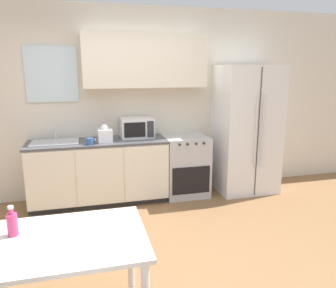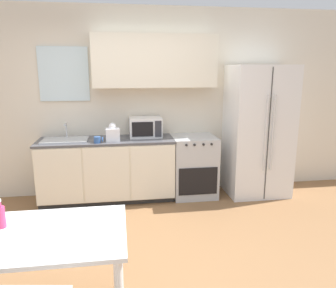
{
  "view_description": "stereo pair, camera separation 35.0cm",
  "coord_description": "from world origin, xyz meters",
  "views": [
    {
      "loc": [
        -0.45,
        -2.84,
        1.84
      ],
      "look_at": [
        0.4,
        0.48,
        1.05
      ],
      "focal_mm": 35.0,
      "sensor_mm": 36.0,
      "label": 1
    },
    {
      "loc": [
        -0.11,
        -2.91,
        1.84
      ],
      "look_at": [
        0.4,
        0.48,
        1.05
      ],
      "focal_mm": 35.0,
      "sensor_mm": 36.0,
      "label": 2
    }
  ],
  "objects": [
    {
      "name": "ground_plane",
      "position": [
        0.0,
        0.0,
        0.0
      ],
      "size": [
        12.0,
        12.0,
        0.0
      ],
      "primitive_type": "plane",
      "color": "olive"
    },
    {
      "name": "refrigerator",
      "position": [
        1.89,
        1.56,
        0.95
      ],
      "size": [
        0.87,
        0.73,
        1.89
      ],
      "color": "white",
      "rests_on": "ground_plane"
    },
    {
      "name": "dining_table",
      "position": [
        -0.68,
        -0.76,
        0.64
      ],
      "size": [
        1.2,
        0.79,
        0.74
      ],
      "color": "white",
      "rests_on": "ground_plane"
    },
    {
      "name": "coffee_mug",
      "position": [
        -0.4,
        1.39,
        0.93
      ],
      "size": [
        0.12,
        0.09,
        0.08
      ],
      "color": "#335999",
      "rests_on": "kitchen_counter"
    },
    {
      "name": "kitchen_counter",
      "position": [
        -0.3,
        1.6,
        0.45
      ],
      "size": [
        1.87,
        0.62,
        0.88
      ],
      "color": "#333333",
      "rests_on": "ground_plane"
    },
    {
      "name": "grocery_bag_0",
      "position": [
        -0.2,
        1.48,
        0.99
      ],
      "size": [
        0.19,
        0.17,
        0.25
      ],
      "rotation": [
        0.0,
        0.0,
        0.07
      ],
      "color": "white",
      "rests_on": "kitchen_counter"
    },
    {
      "name": "drink_bottle",
      "position": [
        -0.96,
        -0.63,
        0.83
      ],
      "size": [
        0.07,
        0.07,
        0.21
      ],
      "color": "#DB386B",
      "rests_on": "dining_table"
    },
    {
      "name": "oven_range",
      "position": [
        0.95,
        1.6,
        0.44
      ],
      "size": [
        0.63,
        0.61,
        0.89
      ],
      "color": "#B7BABC",
      "rests_on": "ground_plane"
    },
    {
      "name": "wall_back",
      "position": [
        0.06,
        1.9,
        1.45
      ],
      "size": [
        12.0,
        0.38,
        2.7
      ],
      "color": "beige",
      "rests_on": "ground_plane"
    },
    {
      "name": "microwave",
      "position": [
        0.26,
        1.7,
        1.02
      ],
      "size": [
        0.45,
        0.35,
        0.28
      ],
      "color": "silver",
      "rests_on": "kitchen_counter"
    },
    {
      "name": "kitchen_sink",
      "position": [
        -0.85,
        1.61,
        0.9
      ],
      "size": [
        0.61,
        0.4,
        0.22
      ],
      "color": "#B7BABC",
      "rests_on": "kitchen_counter"
    }
  ]
}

